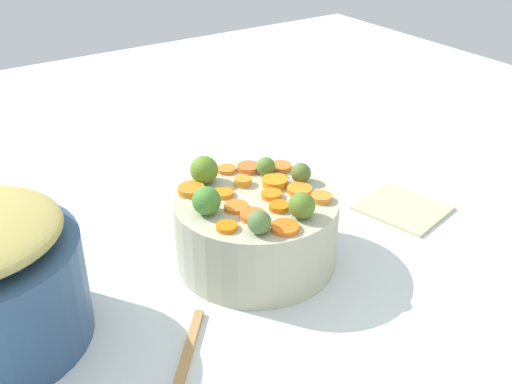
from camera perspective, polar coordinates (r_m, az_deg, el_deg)
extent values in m
cube|color=silver|center=(0.94, -0.85, -7.55)|extent=(2.40, 2.40, 0.02)
cylinder|color=#B5B395|center=(0.92, 0.00, -3.52)|extent=(0.24, 0.24, 0.11)
cylinder|color=orange|center=(0.84, -0.31, -2.22)|extent=(0.05, 0.05, 0.01)
cylinder|color=orange|center=(0.97, -2.77, 2.11)|extent=(0.04, 0.04, 0.01)
cylinder|color=orange|center=(0.91, 4.08, 0.22)|extent=(0.05, 0.05, 0.01)
cylinder|color=orange|center=(0.93, -1.23, 1.00)|extent=(0.03, 0.03, 0.01)
cylinder|color=orange|center=(0.87, -2.04, -1.28)|extent=(0.04, 0.04, 0.01)
cylinder|color=orange|center=(0.86, 2.16, -1.38)|extent=(0.04, 0.04, 0.01)
cylinder|color=orange|center=(0.89, 6.11, -0.53)|extent=(0.04, 0.04, 0.01)
cylinder|color=orange|center=(0.89, 1.40, -0.21)|extent=(0.04, 0.04, 0.01)
cylinder|color=orange|center=(0.82, 2.73, -3.33)|extent=(0.05, 0.05, 0.01)
cylinder|color=orange|center=(0.91, -6.04, 0.21)|extent=(0.05, 0.05, 0.01)
cylinder|color=orange|center=(0.90, -3.06, -0.13)|extent=(0.03, 0.03, 0.01)
cylinder|color=orange|center=(0.97, -0.72, 2.29)|extent=(0.04, 0.04, 0.01)
cylinder|color=orange|center=(0.82, -2.74, -3.26)|extent=(0.04, 0.04, 0.01)
cylinder|color=orange|center=(0.92, 1.80, 0.95)|extent=(0.04, 0.04, 0.01)
cylinder|color=orange|center=(0.97, 2.30, 2.35)|extent=(0.04, 0.04, 0.01)
sphere|color=#458630|center=(0.85, -4.65, -0.82)|extent=(0.04, 0.04, 0.04)
sphere|color=#567E30|center=(0.95, 0.92, 2.40)|extent=(0.03, 0.03, 0.03)
sphere|color=#5B8624|center=(0.93, -4.86, 2.07)|extent=(0.04, 0.04, 0.04)
sphere|color=#54763C|center=(0.81, 0.31, -2.83)|extent=(0.03, 0.03, 0.03)
sphere|color=#567926|center=(0.84, 4.30, -1.27)|extent=(0.04, 0.04, 0.04)
sphere|color=#546E2E|center=(0.93, 4.22, 1.79)|extent=(0.03, 0.03, 0.03)
cube|color=#AD8049|center=(0.77, -6.89, -16.23)|extent=(0.15, 0.17, 0.01)
cube|color=#BDBA91|center=(1.11, 13.52, -1.46)|extent=(0.15, 0.17, 0.01)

